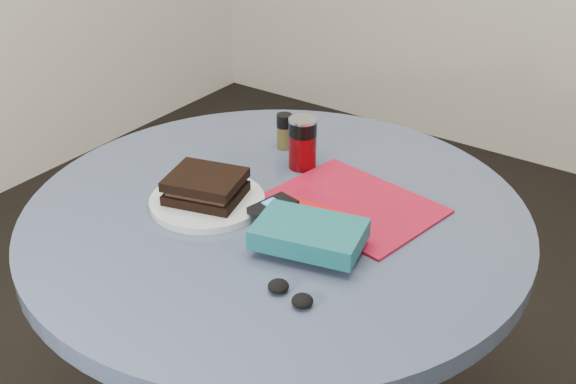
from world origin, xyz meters
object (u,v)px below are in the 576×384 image
Objects in this scene: headphones at (290,293)px; pepper_grinder at (284,131)px; mp3_player at (273,207)px; plate at (207,201)px; novel at (309,234)px; table at (276,277)px; sandwich at (206,186)px; red_book at (313,221)px; soda_can at (303,143)px; magazine at (354,204)px.

pepper_grinder is at bearing 126.28° from headphones.
mp3_player is 0.25m from headphones.
novel is (0.26, -0.02, 0.03)m from plate.
pepper_grinder is at bearing 121.72° from table.
sandwich reaches higher than headphones.
headphones reaches higher than red_book.
sandwich is 0.23m from red_book.
plate is at bearing -85.68° from pepper_grinder.
mp3_player is at bearing -61.57° from table.
pepper_grinder reaches higher than table.
soda_can is 0.60× the size of novel.
headphones is at bearing -26.28° from sandwich.
soda_can is (-0.06, 0.18, 0.22)m from table.
novel is (0.02, -0.18, 0.03)m from magazine.
pepper_grinder is at bearing 117.72° from novel.
mp3_player reaches higher than headphones.
sandwich is 0.54× the size of magazine.
headphones is (0.24, -0.40, -0.05)m from soda_can.
sandwich is 1.77× the size of headphones.
table is 0.19m from mp3_player.
soda_can reaches higher than novel.
soda_can is 0.23m from mp3_player.
red_book reaches higher than plate.
pepper_grinder is at bearing 121.35° from mp3_player.
sandwich reaches higher than magazine.
table is at bearing 118.43° from mp3_player.
red_book is at bearing 13.15° from plate.
plate is 0.26m from novel.
pepper_grinder is 0.30m from magazine.
plate is 2.00× the size of soda_can.
sandwich is 0.30m from magazine.
soda_can reaches higher than plate.
mp3_player is at bearing -170.51° from red_book.
mp3_player is 1.04× the size of headphones.
novel is at bearing -4.92° from sandwich.
mp3_player is (0.16, -0.27, -0.02)m from pepper_grinder.
mp3_player is at bearing 11.94° from sandwich.
red_book is 0.09m from novel.
magazine is 1.66× the size of novel.
novel reaches higher than headphones.
plate is at bearing -23.02° from sandwich.
table is at bearing -129.51° from magazine.
sandwich is at bearing -171.89° from red_book.
pepper_grinder is 0.53× the size of red_book.
plate is 2.32× the size of mp3_player.
sandwich is at bearing 156.98° from plate.
novel is 0.13m from mp3_player.
red_book is at bearing -6.29° from table.
pepper_grinder reaches higher than magazine.
mp3_player is at bearing 132.47° from headphones.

